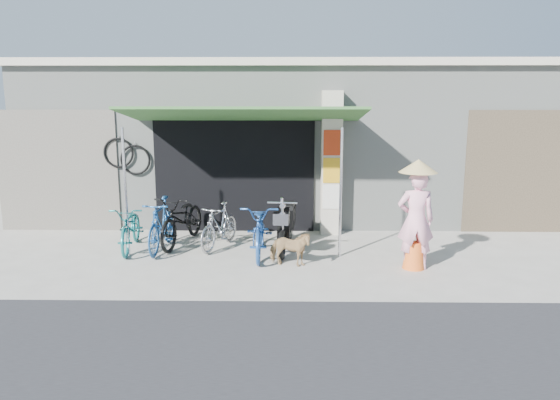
{
  "coord_description": "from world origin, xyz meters",
  "views": [
    {
      "loc": [
        -0.04,
        -8.92,
        2.99
      ],
      "look_at": [
        -0.2,
        1.0,
        1.0
      ],
      "focal_mm": 35.0,
      "sensor_mm": 36.0,
      "label": 1
    }
  ],
  "objects_px": {
    "bike_navy": "(260,228)",
    "street_dog": "(290,249)",
    "bike_teal": "(131,227)",
    "bike_blue": "(162,225)",
    "moped": "(286,224)",
    "nun": "(416,216)",
    "bike_black": "(183,219)",
    "bike_silver": "(219,226)"
  },
  "relations": [
    {
      "from": "bike_navy",
      "to": "nun",
      "type": "xyz_separation_m",
      "value": [
        2.67,
        -0.75,
        0.42
      ]
    },
    {
      "from": "bike_black",
      "to": "moped",
      "type": "bearing_deg",
      "value": 3.74
    },
    {
      "from": "bike_teal",
      "to": "bike_navy",
      "type": "bearing_deg",
      "value": -12.34
    },
    {
      "from": "bike_blue",
      "to": "nun",
      "type": "relative_size",
      "value": 0.89
    },
    {
      "from": "bike_teal",
      "to": "bike_black",
      "type": "relative_size",
      "value": 0.87
    },
    {
      "from": "bike_teal",
      "to": "bike_black",
      "type": "distance_m",
      "value": 1.0
    },
    {
      "from": "bike_teal",
      "to": "nun",
      "type": "xyz_separation_m",
      "value": [
        5.15,
        -1.04,
        0.48
      ]
    },
    {
      "from": "bike_black",
      "to": "bike_teal",
      "type": "bearing_deg",
      "value": -143.56
    },
    {
      "from": "bike_black",
      "to": "nun",
      "type": "bearing_deg",
      "value": -6.78
    },
    {
      "from": "bike_blue",
      "to": "bike_navy",
      "type": "xyz_separation_m",
      "value": [
        1.89,
        -0.26,
        -0.0
      ]
    },
    {
      "from": "nun",
      "to": "moped",
      "type": "bearing_deg",
      "value": -25.33
    },
    {
      "from": "bike_navy",
      "to": "street_dog",
      "type": "distance_m",
      "value": 0.88
    },
    {
      "from": "bike_blue",
      "to": "bike_navy",
      "type": "height_order",
      "value": "bike_blue"
    },
    {
      "from": "bike_black",
      "to": "nun",
      "type": "relative_size",
      "value": 1.02
    },
    {
      "from": "nun",
      "to": "street_dog",
      "type": "bearing_deg",
      "value": -0.02
    },
    {
      "from": "bike_blue",
      "to": "bike_navy",
      "type": "relative_size",
      "value": 0.88
    },
    {
      "from": "bike_navy",
      "to": "bike_silver",
      "type": "bearing_deg",
      "value": 150.57
    },
    {
      "from": "bike_blue",
      "to": "bike_navy",
      "type": "distance_m",
      "value": 1.91
    },
    {
      "from": "bike_black",
      "to": "nun",
      "type": "xyz_separation_m",
      "value": [
        4.24,
        -1.45,
        0.42
      ]
    },
    {
      "from": "bike_silver",
      "to": "street_dog",
      "type": "relative_size",
      "value": 1.97
    },
    {
      "from": "bike_teal",
      "to": "street_dog",
      "type": "height_order",
      "value": "bike_teal"
    },
    {
      "from": "bike_silver",
      "to": "moped",
      "type": "relative_size",
      "value": 0.78
    },
    {
      "from": "bike_teal",
      "to": "bike_navy",
      "type": "relative_size",
      "value": 0.88
    },
    {
      "from": "bike_silver",
      "to": "street_dog",
      "type": "bearing_deg",
      "value": -18.5
    },
    {
      "from": "bike_black",
      "to": "bike_silver",
      "type": "height_order",
      "value": "bike_black"
    },
    {
      "from": "bike_blue",
      "to": "bike_teal",
      "type": "bearing_deg",
      "value": -179.22
    },
    {
      "from": "bike_blue",
      "to": "moped",
      "type": "relative_size",
      "value": 0.89
    },
    {
      "from": "bike_silver",
      "to": "street_dog",
      "type": "distance_m",
      "value": 1.76
    },
    {
      "from": "nun",
      "to": "bike_navy",
      "type": "bearing_deg",
      "value": -13.41
    },
    {
      "from": "bike_teal",
      "to": "bike_blue",
      "type": "bearing_deg",
      "value": -8.23
    },
    {
      "from": "bike_teal",
      "to": "street_dog",
      "type": "relative_size",
      "value": 2.27
    },
    {
      "from": "street_dog",
      "to": "nun",
      "type": "bearing_deg",
      "value": -80.76
    },
    {
      "from": "bike_navy",
      "to": "moped",
      "type": "xyz_separation_m",
      "value": [
        0.47,
        0.4,
        -0.02
      ]
    },
    {
      "from": "moped",
      "to": "bike_black",
      "type": "bearing_deg",
      "value": 177.32
    },
    {
      "from": "bike_teal",
      "to": "bike_blue",
      "type": "xyz_separation_m",
      "value": [
        0.59,
        -0.03,
        0.06
      ]
    },
    {
      "from": "street_dog",
      "to": "nun",
      "type": "xyz_separation_m",
      "value": [
        2.13,
        -0.09,
        0.61
      ]
    },
    {
      "from": "moped",
      "to": "street_dog",
      "type": "bearing_deg",
      "value": -80.7
    },
    {
      "from": "bike_teal",
      "to": "nun",
      "type": "relative_size",
      "value": 0.89
    },
    {
      "from": "bike_black",
      "to": "street_dog",
      "type": "bearing_deg",
      "value": -20.7
    },
    {
      "from": "bike_navy",
      "to": "moped",
      "type": "relative_size",
      "value": 1.02
    },
    {
      "from": "bike_blue",
      "to": "bike_black",
      "type": "relative_size",
      "value": 0.87
    },
    {
      "from": "bike_black",
      "to": "bike_navy",
      "type": "distance_m",
      "value": 1.72
    }
  ]
}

